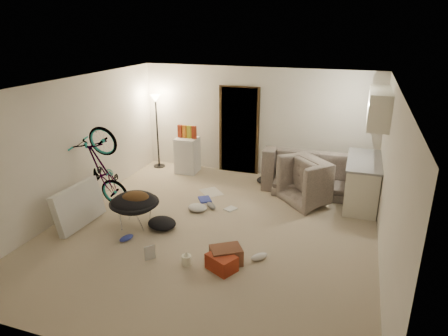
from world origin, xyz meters
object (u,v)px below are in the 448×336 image
(kitchen_counter, at_px, (362,183))
(drink_case_a, at_px, (226,256))
(bicycle, at_px, (104,185))
(tv_box, at_px, (79,206))
(floor_lamp, at_px, (156,116))
(saucer_chair, at_px, (135,207))
(drink_case_b, at_px, (222,262))
(armchair, at_px, (318,184))
(juicer, at_px, (186,259))
(sofa, at_px, (318,175))
(mini_fridge, at_px, (187,155))

(kitchen_counter, bearing_deg, drink_case_a, -122.76)
(bicycle, bearing_deg, tv_box, 179.89)
(floor_lamp, distance_m, saucer_chair, 3.26)
(tv_box, distance_m, drink_case_a, 2.90)
(saucer_chair, distance_m, drink_case_b, 2.07)
(drink_case_a, distance_m, drink_case_b, 0.18)
(armchair, distance_m, juicer, 3.40)
(floor_lamp, bearing_deg, juicer, -57.33)
(sofa, height_order, juicer, sofa)
(sofa, relative_size, bicycle, 1.37)
(saucer_chair, distance_m, juicer, 1.61)
(kitchen_counter, relative_size, armchair, 1.44)
(tv_box, xyz_separation_m, juicer, (2.32, -0.56, -0.28))
(tv_box, bearing_deg, drink_case_b, -8.28)
(bicycle, relative_size, tv_box, 1.53)
(sofa, height_order, bicycle, bicycle)
(kitchen_counter, xyz_separation_m, drink_case_b, (-1.87, -3.08, -0.32))
(floor_lamp, xyz_separation_m, drink_case_a, (2.97, -3.55, -1.18))
(armchair, height_order, saucer_chair, armchair)
(tv_box, bearing_deg, juicer, -11.54)
(bicycle, distance_m, saucer_chair, 1.09)
(tv_box, bearing_deg, armchair, 34.07)
(armchair, xyz_separation_m, saucer_chair, (-2.93, -2.17, 0.03))
(mini_fridge, xyz_separation_m, saucer_chair, (0.23, -2.83, -0.06))
(floor_lamp, xyz_separation_m, kitchen_counter, (4.83, -0.65, -0.87))
(mini_fridge, height_order, drink_case_a, mini_fridge)
(armchair, distance_m, drink_case_b, 3.14)
(saucer_chair, height_order, drink_case_b, saucer_chair)
(tv_box, xyz_separation_m, drink_case_b, (2.86, -0.52, -0.25))
(floor_lamp, bearing_deg, sofa, -2.91)
(drink_case_b, xyz_separation_m, juicer, (-0.54, -0.04, -0.03))
(sofa, xyz_separation_m, armchair, (0.06, -0.57, 0.00))
(mini_fridge, bearing_deg, drink_case_a, -60.11)
(armchair, xyz_separation_m, bicycle, (-3.89, -1.66, 0.11))
(sofa, height_order, armchair, armchair)
(bicycle, relative_size, saucer_chair, 1.95)
(drink_case_a, xyz_separation_m, juicer, (-0.55, -0.22, -0.04))
(kitchen_counter, bearing_deg, armchair, -171.92)
(floor_lamp, height_order, tv_box, floor_lamp)
(bicycle, height_order, mini_fridge, bicycle)
(bicycle, bearing_deg, kitchen_counter, -69.55)
(bicycle, xyz_separation_m, drink_case_b, (2.86, -1.30, -0.32))
(armchair, bearing_deg, floor_lamp, 35.27)
(kitchen_counter, bearing_deg, drink_case_b, -121.30)
(floor_lamp, relative_size, mini_fridge, 2.13)
(sofa, bearing_deg, kitchen_counter, 151.51)
(floor_lamp, distance_m, armchair, 4.18)
(bicycle, height_order, drink_case_b, bicycle)
(armchair, xyz_separation_m, tv_box, (-3.89, -2.44, 0.03))
(drink_case_a, height_order, drink_case_b, drink_case_a)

